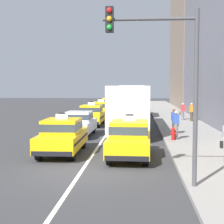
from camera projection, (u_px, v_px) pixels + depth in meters
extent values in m
plane|color=#353538|center=(81.00, 173.00, 13.10)|extent=(160.00, 160.00, 0.00)
cube|color=silver|center=(116.00, 120.00, 32.98)|extent=(0.14, 80.00, 0.01)
cube|color=gray|center=(183.00, 126.00, 27.58)|extent=(4.00, 90.00, 0.15)
cube|color=gray|center=(197.00, 4.00, 52.22)|extent=(6.00, 19.15, 30.58)
cylinder|color=black|center=(55.00, 142.00, 18.33)|extent=(0.25, 0.64, 0.64)
cylinder|color=black|center=(83.00, 142.00, 18.24)|extent=(0.25, 0.64, 0.64)
cylinder|color=black|center=(39.00, 153.00, 15.29)|extent=(0.25, 0.64, 0.64)
cylinder|color=black|center=(72.00, 153.00, 15.19)|extent=(0.25, 0.64, 0.64)
cube|color=yellow|center=(63.00, 140.00, 16.74)|extent=(1.85, 4.52, 0.70)
cube|color=black|center=(63.00, 139.00, 16.73)|extent=(1.86, 4.16, 0.10)
cube|color=yellow|center=(62.00, 126.00, 16.54)|extent=(1.62, 2.12, 0.64)
cube|color=#2D3842|center=(62.00, 126.00, 16.54)|extent=(1.64, 2.14, 0.35)
cube|color=white|center=(62.00, 117.00, 16.50)|extent=(0.56, 0.13, 0.24)
cube|color=black|center=(62.00, 113.00, 16.49)|extent=(0.32, 0.11, 0.06)
cube|color=black|center=(71.00, 138.00, 18.95)|extent=(1.71, 0.16, 0.20)
cube|color=black|center=(52.00, 154.00, 14.55)|extent=(1.71, 0.16, 0.20)
cylinder|color=black|center=(72.00, 128.00, 24.16)|extent=(0.25, 0.64, 0.64)
cylinder|color=black|center=(93.00, 128.00, 24.04)|extent=(0.25, 0.64, 0.64)
cylinder|color=black|center=(63.00, 134.00, 21.34)|extent=(0.25, 0.64, 0.64)
cylinder|color=black|center=(87.00, 134.00, 21.22)|extent=(0.25, 0.64, 0.64)
cube|color=silver|center=(79.00, 126.00, 22.66)|extent=(1.80, 4.32, 0.66)
cube|color=silver|center=(79.00, 116.00, 22.52)|extent=(1.58, 1.92, 0.60)
cube|color=#2D3842|center=(79.00, 116.00, 22.52)|extent=(1.60, 1.94, 0.33)
cylinder|color=black|center=(86.00, 120.00, 30.35)|extent=(0.24, 0.64, 0.64)
cylinder|color=black|center=(103.00, 120.00, 30.24)|extent=(0.24, 0.64, 0.64)
cylinder|color=black|center=(80.00, 123.00, 27.31)|extent=(0.24, 0.64, 0.64)
cylinder|color=black|center=(99.00, 124.00, 27.19)|extent=(0.24, 0.64, 0.64)
cube|color=yellow|center=(92.00, 117.00, 28.75)|extent=(1.81, 4.51, 0.70)
cube|color=black|center=(92.00, 117.00, 28.74)|extent=(1.83, 4.15, 0.10)
cube|color=yellow|center=(91.00, 109.00, 28.55)|extent=(1.61, 2.11, 0.64)
cube|color=#2D3842|center=(91.00, 109.00, 28.55)|extent=(1.63, 2.13, 0.35)
cube|color=white|center=(91.00, 104.00, 28.52)|extent=(0.56, 0.12, 0.24)
cube|color=black|center=(91.00, 102.00, 28.51)|extent=(0.32, 0.11, 0.06)
cube|color=black|center=(95.00, 118.00, 30.96)|extent=(1.71, 0.15, 0.20)
cube|color=black|center=(88.00, 123.00, 26.57)|extent=(1.71, 0.15, 0.20)
cylinder|color=black|center=(95.00, 114.00, 36.06)|extent=(0.25, 0.65, 0.64)
cylinder|color=black|center=(109.00, 114.00, 35.98)|extent=(0.25, 0.65, 0.64)
cylinder|color=black|center=(92.00, 117.00, 33.01)|extent=(0.25, 0.65, 0.64)
cylinder|color=black|center=(107.00, 117.00, 32.94)|extent=(0.25, 0.65, 0.64)
cube|color=yellow|center=(101.00, 112.00, 34.47)|extent=(1.90, 4.54, 0.70)
cube|color=black|center=(101.00, 111.00, 34.47)|extent=(1.91, 4.18, 0.10)
cube|color=yellow|center=(101.00, 105.00, 34.28)|extent=(1.65, 2.14, 0.64)
cube|color=#2D3842|center=(101.00, 105.00, 34.28)|extent=(1.67, 2.16, 0.35)
cube|color=white|center=(101.00, 101.00, 34.24)|extent=(0.56, 0.13, 0.24)
cube|color=black|center=(101.00, 99.00, 34.23)|extent=(0.32, 0.12, 0.06)
cube|color=black|center=(103.00, 113.00, 36.69)|extent=(1.71, 0.18, 0.20)
cube|color=black|center=(99.00, 117.00, 32.29)|extent=(1.71, 0.18, 0.20)
cylinder|color=black|center=(102.00, 110.00, 41.89)|extent=(0.24, 0.64, 0.64)
cylinder|color=black|center=(115.00, 110.00, 41.79)|extent=(0.24, 0.64, 0.64)
cylinder|color=black|center=(100.00, 112.00, 39.07)|extent=(0.24, 0.64, 0.64)
cylinder|color=black|center=(113.00, 112.00, 38.97)|extent=(0.24, 0.64, 0.64)
cube|color=navy|center=(108.00, 108.00, 40.40)|extent=(1.79, 4.31, 0.66)
cube|color=navy|center=(107.00, 103.00, 40.26)|extent=(1.57, 1.91, 0.60)
cube|color=#2D3842|center=(107.00, 103.00, 40.26)|extent=(1.59, 1.93, 0.33)
cylinder|color=black|center=(104.00, 108.00, 47.02)|extent=(0.25, 0.64, 0.64)
cylinder|color=black|center=(116.00, 108.00, 46.89)|extent=(0.25, 0.64, 0.64)
cylinder|color=black|center=(102.00, 109.00, 43.98)|extent=(0.25, 0.64, 0.64)
cylinder|color=black|center=(114.00, 109.00, 43.85)|extent=(0.25, 0.64, 0.64)
cube|color=yellow|center=(109.00, 106.00, 45.41)|extent=(1.85, 4.52, 0.70)
cube|color=black|center=(109.00, 105.00, 45.41)|extent=(1.87, 4.16, 0.10)
cube|color=yellow|center=(109.00, 101.00, 45.21)|extent=(1.62, 2.12, 0.64)
cube|color=#2D3842|center=(109.00, 101.00, 45.21)|extent=(1.64, 2.14, 0.35)
cube|color=white|center=(109.00, 97.00, 45.18)|extent=(0.56, 0.13, 0.24)
cube|color=black|center=(109.00, 96.00, 45.17)|extent=(0.32, 0.11, 0.06)
cube|color=black|center=(110.00, 107.00, 47.62)|extent=(1.71, 0.16, 0.20)
cube|color=black|center=(107.00, 109.00, 43.23)|extent=(1.71, 0.16, 0.20)
cylinder|color=black|center=(116.00, 145.00, 17.40)|extent=(0.26, 0.65, 0.64)
cylinder|color=black|center=(146.00, 145.00, 17.25)|extent=(0.26, 0.65, 0.64)
cylinder|color=black|center=(109.00, 157.00, 14.37)|extent=(0.26, 0.65, 0.64)
cylinder|color=black|center=(146.00, 158.00, 14.21)|extent=(0.26, 0.65, 0.64)
cube|color=yellow|center=(130.00, 143.00, 15.78)|extent=(1.93, 4.55, 0.70)
cube|color=black|center=(130.00, 142.00, 15.78)|extent=(1.94, 4.19, 0.10)
cube|color=yellow|center=(130.00, 128.00, 15.58)|extent=(1.66, 2.14, 0.64)
cube|color=#2D3842|center=(130.00, 128.00, 15.58)|extent=(1.68, 2.16, 0.35)
cube|color=white|center=(130.00, 118.00, 15.55)|extent=(0.56, 0.14, 0.24)
cube|color=black|center=(130.00, 115.00, 15.54)|extent=(0.32, 0.12, 0.06)
cube|color=black|center=(132.00, 141.00, 17.99)|extent=(1.71, 0.19, 0.20)
cube|color=black|center=(127.00, 158.00, 13.61)|extent=(1.71, 0.19, 0.20)
cylinder|color=black|center=(119.00, 122.00, 28.64)|extent=(0.24, 0.64, 0.64)
cylinder|color=black|center=(143.00, 122.00, 28.48)|extent=(0.24, 0.64, 0.64)
cylinder|color=black|center=(112.00, 132.00, 21.95)|extent=(0.24, 0.64, 0.64)
cylinder|color=black|center=(145.00, 133.00, 21.80)|extent=(0.24, 0.64, 0.64)
cube|color=silver|center=(130.00, 106.00, 25.11)|extent=(2.50, 11.20, 2.90)
cube|color=#2D3842|center=(130.00, 103.00, 25.09)|extent=(2.52, 10.75, 0.84)
cube|color=black|center=(132.00, 89.00, 30.54)|extent=(2.13, 0.08, 0.36)
cylinder|color=black|center=(124.00, 113.00, 37.51)|extent=(0.25, 0.64, 0.64)
cylinder|color=black|center=(142.00, 113.00, 37.32)|extent=(0.25, 0.64, 0.64)
cylinder|color=black|center=(122.00, 116.00, 33.63)|extent=(0.25, 0.64, 0.64)
cylinder|color=black|center=(142.00, 116.00, 33.45)|extent=(0.25, 0.64, 0.64)
cube|color=maroon|center=(134.00, 103.00, 38.31)|extent=(2.14, 2.24, 2.10)
cube|color=#2D3842|center=(134.00, 100.00, 39.35)|extent=(1.93, 0.10, 0.76)
cube|color=silver|center=(132.00, 99.00, 35.03)|extent=(2.40, 5.25, 2.70)
cylinder|color=#473828|center=(191.00, 116.00, 30.88)|extent=(0.24, 0.24, 0.79)
cube|color=orange|center=(192.00, 109.00, 30.83)|extent=(0.36, 0.22, 0.59)
sphere|color=beige|center=(192.00, 104.00, 30.80)|extent=(0.20, 0.20, 0.20)
cube|color=brown|center=(194.00, 114.00, 30.84)|extent=(0.10, 0.20, 0.28)
cube|color=black|center=(222.00, 145.00, 14.29)|extent=(0.10, 0.20, 0.28)
cylinder|color=#473828|center=(174.00, 127.00, 22.57)|extent=(0.24, 0.24, 0.85)
cube|color=#2D4CA5|center=(174.00, 116.00, 22.52)|extent=(0.36, 0.22, 0.54)
sphere|color=brown|center=(174.00, 110.00, 22.49)|extent=(0.20, 0.20, 0.20)
cube|color=black|center=(178.00, 124.00, 22.53)|extent=(0.10, 0.20, 0.28)
cylinder|color=slate|center=(183.00, 115.00, 31.95)|extent=(0.24, 0.24, 0.80)
cube|color=red|center=(183.00, 108.00, 31.90)|extent=(0.36, 0.22, 0.53)
sphere|color=beige|center=(183.00, 104.00, 31.87)|extent=(0.20, 0.20, 0.20)
cube|color=brown|center=(180.00, 113.00, 31.95)|extent=(0.10, 0.20, 0.28)
cylinder|color=slate|center=(176.00, 131.00, 20.22)|extent=(0.24, 0.24, 0.91)
cube|color=#2D4CA5|center=(176.00, 119.00, 20.16)|extent=(0.36, 0.22, 0.54)
sphere|color=beige|center=(176.00, 112.00, 20.14)|extent=(0.20, 0.20, 0.20)
cylinder|color=red|center=(173.00, 135.00, 19.95)|extent=(0.20, 0.20, 0.60)
sphere|color=red|center=(173.00, 129.00, 19.93)|extent=(0.22, 0.22, 0.22)
cylinder|color=red|center=(171.00, 133.00, 19.96)|extent=(0.10, 0.08, 0.08)
cylinder|color=red|center=(175.00, 133.00, 19.94)|extent=(0.10, 0.08, 0.08)
cylinder|color=#47474C|center=(196.00, 101.00, 10.62)|extent=(0.14, 0.14, 5.50)
cylinder|color=#47474C|center=(150.00, 19.00, 10.55)|extent=(2.80, 0.10, 0.10)
cube|color=black|center=(110.00, 20.00, 10.64)|extent=(0.24, 0.24, 0.76)
sphere|color=red|center=(109.00, 10.00, 10.49)|extent=(0.16, 0.16, 0.16)
sphere|color=orange|center=(109.00, 19.00, 10.51)|extent=(0.16, 0.16, 0.16)
sphere|color=green|center=(109.00, 27.00, 10.53)|extent=(0.16, 0.16, 0.16)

